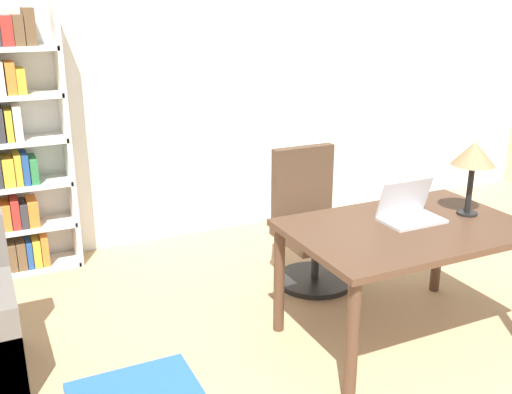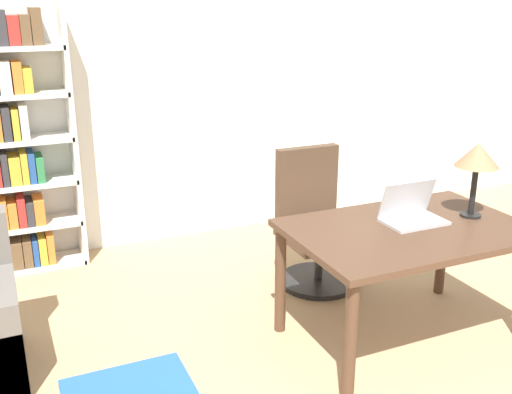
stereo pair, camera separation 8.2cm
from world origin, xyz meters
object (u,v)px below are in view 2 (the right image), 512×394
(desk, at_px, (408,243))
(laptop, at_px, (411,213))
(office_chair, at_px, (315,227))
(bookshelf, at_px, (9,147))
(table_lamp, at_px, (477,158))

(desk, bearing_deg, laptop, 47.81)
(laptop, relative_size, office_chair, 0.37)
(desk, distance_m, laptop, 0.18)
(laptop, relative_size, bookshelf, 0.18)
(laptop, height_order, table_lamp, table_lamp)
(desk, relative_size, bookshelf, 0.70)
(laptop, bearing_deg, table_lamp, -10.66)
(office_chair, xyz_separation_m, bookshelf, (-2.00, 1.10, 0.56))
(desk, relative_size, office_chair, 1.40)
(desk, bearing_deg, bookshelf, 135.29)
(bookshelf, bearing_deg, table_lamp, -38.95)
(laptop, bearing_deg, bookshelf, 137.30)
(table_lamp, bearing_deg, office_chair, 119.92)
(laptop, height_order, bookshelf, bookshelf)
(desk, xyz_separation_m, table_lamp, (0.47, 0.00, 0.48))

